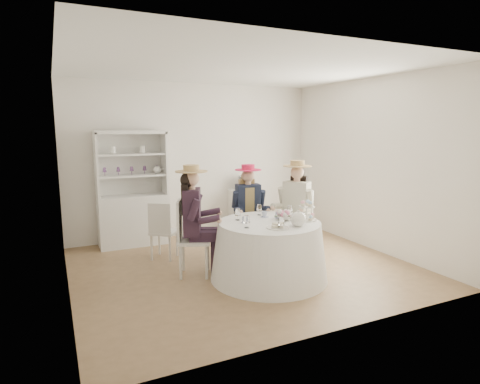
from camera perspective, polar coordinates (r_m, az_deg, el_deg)
name	(u,v)px	position (r m, az deg, el deg)	size (l,w,h in m)	color
ground	(243,267)	(5.73, 0.43, -10.58)	(4.50, 4.50, 0.00)	brown
ceiling	(243,68)	(5.44, 0.47, 17.26)	(4.50, 4.50, 0.00)	white
wall_back	(195,160)	(7.27, -6.42, 4.50)	(4.50, 4.50, 0.00)	silver
wall_front	(339,193)	(3.74, 13.87, -0.11)	(4.50, 4.50, 0.00)	silver
wall_left	(62,180)	(4.89, -24.05, 1.51)	(4.50, 4.50, 0.00)	silver
wall_right	(371,165)	(6.70, 18.09, 3.72)	(4.50, 4.50, 0.00)	silver
tea_table	(269,250)	(5.21, 4.13, -8.30)	(1.50, 1.50, 0.75)	white
hutch	(133,205)	(6.84, -14.97, -1.79)	(1.27, 0.81, 1.89)	silver
side_table	(246,211)	(7.51, 0.81, -2.69)	(0.50, 0.50, 0.78)	silver
hatbox	(246,183)	(7.42, 0.82, 1.27)	(0.27, 0.27, 0.27)	black
guest_left	(194,214)	(5.24, -6.55, -3.12)	(0.61, 0.56, 1.46)	silver
guest_mid	(248,205)	(6.02, 1.19, -1.82)	(0.52, 0.55, 1.39)	silver
guest_right	(296,203)	(5.99, 7.94, -1.62)	(0.63, 0.59, 1.46)	silver
spare_chair	(162,229)	(6.01, -11.00, -5.19)	(0.50, 0.50, 0.86)	silver
teacup_a	(245,220)	(5.05, 0.77, -4.02)	(0.08, 0.08, 0.07)	white
teacup_b	(265,215)	(5.36, 3.52, -3.23)	(0.08, 0.08, 0.07)	white
teacup_c	(278,215)	(5.34, 5.49, -3.32)	(0.09, 0.09, 0.07)	white
flower_bowl	(285,218)	(5.22, 6.37, -3.71)	(0.21, 0.21, 0.05)	white
flower_arrangement	(284,214)	(5.22, 6.24, -3.09)	(0.17, 0.17, 0.06)	pink
table_teapot	(298,219)	(4.92, 8.31, -3.84)	(0.27, 0.19, 0.20)	white
sandwich_plate	(277,227)	(4.81, 5.35, -4.95)	(0.27, 0.27, 0.06)	white
cupcake_stand	(307,213)	(5.25, 9.46, -2.98)	(0.27, 0.27, 0.25)	white
stemware_set	(269,216)	(5.10, 4.19, -3.45)	(0.86, 0.90, 0.15)	white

